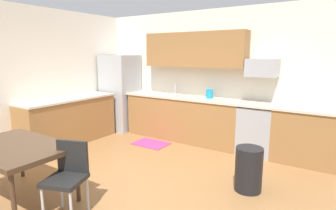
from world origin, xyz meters
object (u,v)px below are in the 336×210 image
Objects in this scene: refrigerator at (120,93)px; chair_near_table at (68,173)px; oven_range at (257,129)px; kettle at (210,94)px; microwave at (262,68)px; dining_table at (15,150)px; trash_bin at (249,169)px.

chair_near_table is (2.06, -3.09, -0.39)m from refrigerator.
kettle reaches higher than oven_range.
microwave is at bearing 90.00° from oven_range.
trash_bin is at bearing 38.21° from dining_table.
refrigerator is 2.10× the size of chair_near_table.
kettle reaches higher than trash_bin.
dining_table is at bearing -68.62° from refrigerator.
chair_near_table is 4.25× the size of kettle.
microwave reaches higher than kettle.
refrigerator is at bearing 111.38° from dining_table.
trash_bin is (3.59, -1.41, -0.59)m from refrigerator.
microwave is 0.64× the size of chair_near_table.
chair_near_table is (-1.21, -3.27, -1.07)m from microwave.
chair_near_table is 1.42× the size of trash_bin.
dining_table is 0.83m from chair_near_table.
dining_table is at bearing -141.79° from trash_bin.
kettle reaches higher than dining_table.
refrigerator is 3.31× the size of microwave.
microwave is at bearing 2.90° from kettle.
kettle is (2.29, 0.13, 0.13)m from refrigerator.
trash_bin is at bearing -77.91° from oven_range.
chair_near_table is at bearing -110.92° from oven_range.
trash_bin is at bearing -21.37° from refrigerator.
microwave is 2.06m from trash_bin.
refrigerator reaches higher than microwave.
microwave reaches higher than trash_bin.
chair_near_table is (-1.21, -3.17, 0.05)m from oven_range.
chair_near_table is 2.29m from trash_bin.
refrigerator is at bearing -178.60° from oven_range.
chair_near_table reaches higher than dining_table.
refrigerator is 3.31m from oven_range.
refrigerator is 3.74m from chair_near_table.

